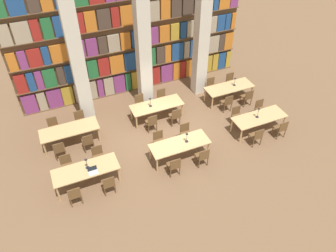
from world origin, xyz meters
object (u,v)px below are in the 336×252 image
Objects in this scene: chair_13 at (54,127)px; laptop at (93,171)px; reading_table_1 at (180,145)px; chair_23 at (231,81)px; pillar_right at (202,33)px; chair_21 at (211,86)px; chair_3 at (98,156)px; chair_9 at (237,115)px; chair_10 at (281,128)px; chair_8 at (257,136)px; chair_17 at (140,103)px; desk_lamp_3 at (150,100)px; chair_2 at (109,183)px; pillar_left at (77,58)px; desk_lamp_0 at (86,162)px; chair_5 at (159,140)px; chair_7 at (186,133)px; chair_11 at (260,108)px; chair_22 at (247,97)px; chair_0 at (75,194)px; chair_6 at (202,156)px; chair_20 at (227,102)px; chair_18 at (175,116)px; reading_table_5 at (229,88)px; reading_table_3 at (69,130)px; chair_19 at (162,98)px; reading_table_2 at (259,118)px; chair_1 at (67,165)px; reading_table_4 at (157,106)px; pillar_center at (143,45)px; desk_lamp_4 at (235,80)px; chair_4 at (174,165)px; reading_table_0 at (86,171)px; desk_lamp_2 at (258,111)px; chair_15 at (80,120)px; chair_16 at (152,122)px; chair_14 at (88,141)px; chair_12 at (59,149)px.

laptop is at bearing 105.15° from chair_13.
chair_23 is (4.26, 3.25, -0.18)m from reading_table_1.
pillar_right is 2.62m from chair_21.
chair_9 is (6.04, 0.02, 0.00)m from chair_3.
chair_21 is at bearing 105.98° from chair_10.
chair_8 is 5.23m from chair_17.
chair_2 is at bearing -130.89° from desk_lamp_3.
pillar_left is 12.88× the size of desk_lamp_0.
chair_7 is at bearing -180.00° from chair_5.
chair_5 is 1.00× the size of chair_11.
chair_10 and chair_22 have the same top height.
chair_11 is (8.38, 1.44, 0.00)m from chair_0.
chair_6 and chair_10 have the same top height.
chair_5 and chair_20 have the same top height.
chair_9 is 1.00× the size of chair_20.
reading_table_5 is at bearing 12.25° from chair_18.
chair_10 reaches higher than reading_table_1.
reading_table_3 is at bearing 172.07° from chair_18.
chair_2 and chair_10 have the same top height.
chair_2 is 2.72× the size of laptop.
chair_19 is (1.20, 2.58, 0.00)m from chair_5.
chair_3 is 1.80m from reading_table_3.
reading_table_2 is at bearing 133.92° from chair_19.
chair_1 is 1.00× the size of chair_18.
pillar_right is (5.45, 0.00, 0.00)m from pillar_left.
reading_table_4 is 2.62× the size of chair_20.
desk_lamp_4 is at bearing -17.12° from pillar_center.
chair_5 is (-0.55, 0.71, -0.18)m from reading_table_1.
chair_4 is 4.46m from reading_table_3.
chair_6 is at bearing -135.55° from chair_20.
reading_table_1 is (3.54, -0.12, 0.00)m from reading_table_0.
reading_table_2 is at bearing -13.43° from desk_lamp_2.
chair_19 is at bearing -8.11° from pillar_left.
chair_15 reaches higher than reading_table_3.
chair_23 is (-0.03, 2.39, 0.00)m from chair_11.
chair_16 reaches higher than reading_table_0.
reading_table_3 is (-0.73, 1.63, 0.18)m from chair_3.
chair_17 reaches higher than reading_table_1.
pillar_right is at bearing 32.61° from laptop.
reading_table_5 is (7.25, 2.41, 0.00)m from reading_table_0.
laptop reaches higher than chair_13.
chair_5 is 1.00× the size of chair_10.
chair_13 is 1.00× the size of chair_15.
reading_table_2 is 7.00m from chair_14.
reading_table_3 is at bearing 127.51° from chair_13.
chair_12 and chair_16 have the same top height.
desk_lamp_4 reaches higher than chair_8.
laptop is at bearing -96.16° from chair_14.
chair_15 is at bearing -85.57° from chair_3.
chair_19 is 1.00× the size of chair_21.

